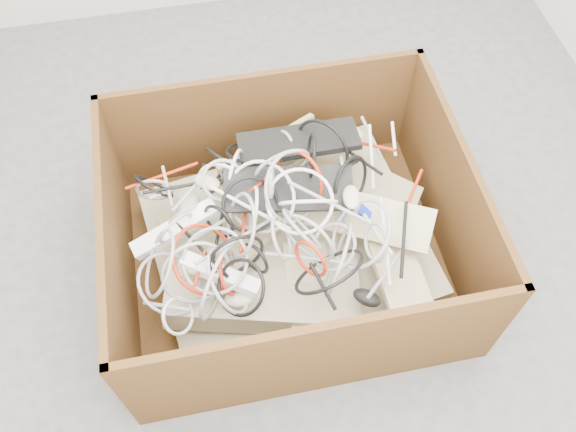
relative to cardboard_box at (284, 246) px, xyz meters
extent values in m
plane|color=#4A4A4C|center=(0.10, 0.12, -0.14)|extent=(3.00, 3.00, 0.00)
cube|color=#371C0D|center=(0.02, 0.00, -0.12)|extent=(1.21, 1.01, 0.03)
cube|color=#371C0D|center=(0.02, 0.49, 0.13)|extent=(1.21, 0.03, 0.52)
cube|color=#371C0D|center=(0.02, -0.49, 0.13)|extent=(1.21, 0.02, 0.52)
cube|color=#371C0D|center=(0.61, 0.00, 0.13)|extent=(0.02, 0.96, 0.52)
cube|color=#371C0D|center=(-0.58, 0.00, 0.13)|extent=(0.02, 0.96, 0.52)
cube|color=tan|center=(0.02, 0.02, -0.05)|extent=(1.06, 0.92, 0.20)
cube|color=tan|center=(-0.08, -0.05, 0.03)|extent=(0.76, 0.68, 0.21)
cube|color=#C7BB8C|center=(-0.23, 0.21, 0.06)|extent=(0.45, 0.31, 0.15)
cube|color=#C7BB8C|center=(0.35, 0.19, 0.07)|extent=(0.43, 0.38, 0.11)
cube|color=#C7BB8C|center=(0.04, -0.26, 0.05)|extent=(0.19, 0.44, 0.10)
cube|color=#C7BB8C|center=(-0.17, -0.06, 0.08)|extent=(0.44, 0.16, 0.14)
cube|color=#C7BB8C|center=(0.34, -0.18, 0.13)|extent=(0.16, 0.43, 0.08)
cube|color=#C7BB8C|center=(0.00, 0.29, 0.16)|extent=(0.41, 0.25, 0.16)
cube|color=#C7BB8C|center=(-0.13, 0.00, 0.12)|extent=(0.39, 0.41, 0.17)
cube|color=#C7BB8C|center=(0.29, -0.06, 0.19)|extent=(0.44, 0.34, 0.12)
cube|color=black|center=(0.10, 0.25, 0.27)|extent=(0.43, 0.16, 0.05)
cube|color=black|center=(0.02, 0.04, 0.29)|extent=(0.45, 0.21, 0.09)
ellipsoid|color=#C2B49C|center=(-0.31, 0.11, 0.20)|extent=(0.11, 0.11, 0.03)
ellipsoid|color=#C2B49C|center=(0.32, 0.31, 0.21)|extent=(0.10, 0.11, 0.03)
ellipsoid|color=#C2B49C|center=(-0.20, -0.26, 0.16)|extent=(0.10, 0.07, 0.03)
ellipsoid|color=#C2B49C|center=(0.22, -0.04, 0.31)|extent=(0.07, 0.10, 0.03)
ellipsoid|color=#C2B49C|center=(-0.24, 0.13, 0.29)|extent=(0.11, 0.10, 0.03)
ellipsoid|color=black|center=(0.21, -0.33, 0.14)|extent=(0.11, 0.10, 0.03)
ellipsoid|color=#C2B49C|center=(-0.06, 0.17, 0.19)|extent=(0.11, 0.08, 0.03)
ellipsoid|color=black|center=(0.00, 0.36, 0.16)|extent=(0.10, 0.06, 0.03)
cube|color=white|center=(-0.37, 0.01, 0.22)|extent=(0.32, 0.14, 0.13)
cube|color=white|center=(-0.24, -0.19, 0.21)|extent=(0.26, 0.18, 0.09)
cube|color=#0C1AB5|center=(0.27, -0.04, 0.21)|extent=(0.06, 0.06, 0.03)
torus|color=gray|center=(-0.43, 0.21, 0.18)|extent=(0.19, 0.04, 0.19)
torus|color=silver|center=(-0.19, 0.13, 0.27)|extent=(0.22, 0.09, 0.22)
torus|color=silver|center=(-0.40, -0.28, 0.16)|extent=(0.10, 0.16, 0.14)
torus|color=gray|center=(0.13, -0.23, 0.26)|extent=(0.17, 0.31, 0.35)
torus|color=gray|center=(-0.33, 0.05, 0.22)|extent=(0.17, 0.10, 0.16)
torus|color=silver|center=(0.07, -0.04, 0.31)|extent=(0.24, 0.12, 0.22)
torus|color=gray|center=(-0.26, -0.23, 0.23)|extent=(0.19, 0.31, 0.35)
torus|color=#A31F0B|center=(0.06, 0.06, 0.32)|extent=(0.20, 0.22, 0.26)
torus|color=black|center=(-0.19, -0.17, 0.28)|extent=(0.26, 0.07, 0.27)
torus|color=black|center=(-0.16, 0.26, 0.21)|extent=(0.19, 0.20, 0.24)
torus|color=#A31F0B|center=(-0.09, 0.12, 0.27)|extent=(0.23, 0.20, 0.16)
torus|color=gray|center=(0.03, -0.13, 0.30)|extent=(0.15, 0.20, 0.21)
torus|color=gray|center=(0.25, -0.21, 0.28)|extent=(0.07, 0.18, 0.18)
torus|color=black|center=(-0.11, 0.00, 0.30)|extent=(0.27, 0.21, 0.19)
torus|color=black|center=(0.24, 0.05, 0.26)|extent=(0.18, 0.20, 0.25)
torus|color=gray|center=(-0.19, 0.10, 0.32)|extent=(0.20, 0.16, 0.14)
torus|color=black|center=(-0.06, 0.24, 0.27)|extent=(0.22, 0.21, 0.15)
torus|color=black|center=(-0.13, -0.17, 0.24)|extent=(0.10, 0.13, 0.16)
torus|color=silver|center=(0.04, -0.05, 0.35)|extent=(0.23, 0.22, 0.11)
torus|color=gray|center=(0.03, 0.02, 0.33)|extent=(0.26, 0.28, 0.23)
torus|color=gray|center=(-0.43, -0.13, 0.25)|extent=(0.18, 0.30, 0.25)
torus|color=gray|center=(-0.22, -0.23, 0.24)|extent=(0.17, 0.32, 0.28)
torus|color=gray|center=(0.21, -0.17, 0.28)|extent=(0.20, 0.25, 0.18)
torus|color=#A31F0B|center=(-0.29, -0.14, 0.25)|extent=(0.26, 0.31, 0.22)
torus|color=black|center=(0.09, -0.28, 0.28)|extent=(0.29, 0.19, 0.25)
torus|color=black|center=(0.12, 0.13, 0.34)|extent=(0.05, 0.22, 0.22)
torus|color=gray|center=(0.05, -0.16, 0.30)|extent=(0.17, 0.18, 0.24)
torus|color=silver|center=(-0.07, 0.03, 0.30)|extent=(0.30, 0.24, 0.26)
torus|color=gray|center=(0.13, -0.17, 0.24)|extent=(0.20, 0.23, 0.14)
torus|color=#A31F0B|center=(0.04, -0.23, 0.30)|extent=(0.10, 0.16, 0.18)
torus|color=black|center=(0.18, 0.22, 0.26)|extent=(0.16, 0.24, 0.28)
torus|color=black|center=(-0.43, 0.22, 0.19)|extent=(0.13, 0.18, 0.19)
torus|color=gray|center=(-0.41, -0.16, 0.16)|extent=(0.27, 0.29, 0.15)
torus|color=gray|center=(-0.04, 0.02, 0.37)|extent=(0.05, 0.14, 0.14)
torus|color=silver|center=(-0.14, 0.16, 0.25)|extent=(0.12, 0.23, 0.25)
torus|color=gray|center=(-0.03, -0.13, 0.29)|extent=(0.09, 0.21, 0.20)
torus|color=gray|center=(0.01, 0.11, 0.34)|extent=(0.26, 0.09, 0.25)
torus|color=black|center=(-0.19, 0.16, 0.25)|extent=(0.12, 0.14, 0.15)
torus|color=gray|center=(-0.32, -0.18, 0.24)|extent=(0.25, 0.14, 0.25)
torus|color=black|center=(-0.19, -0.27, 0.27)|extent=(0.18, 0.24, 0.18)
torus|color=black|center=(-0.22, -0.02, 0.26)|extent=(0.13, 0.14, 0.18)
torus|color=gray|center=(-0.36, -0.01, 0.26)|extent=(0.15, 0.12, 0.15)
torus|color=gray|center=(-0.25, -0.16, 0.26)|extent=(0.29, 0.27, 0.14)
torus|color=gray|center=(0.06, 0.27, 0.24)|extent=(0.06, 0.16, 0.16)
torus|color=black|center=(0.22, 0.12, 0.26)|extent=(0.20, 0.14, 0.16)
torus|color=gray|center=(-0.15, -0.08, 0.32)|extent=(0.12, 0.27, 0.25)
torus|color=#A31F0B|center=(-0.22, -0.20, 0.21)|extent=(0.07, 0.14, 0.13)
torus|color=silver|center=(-0.10, -0.01, 0.29)|extent=(0.06, 0.21, 0.21)
cylinder|color=#A31F0B|center=(-0.15, -0.06, 0.26)|extent=(0.06, 0.21, 0.07)
cylinder|color=black|center=(-0.23, -0.05, 0.22)|extent=(0.08, 0.20, 0.05)
cylinder|color=gray|center=(0.13, 0.26, 0.27)|extent=(0.18, 0.04, 0.01)
cylinder|color=black|center=(0.28, 0.16, 0.26)|extent=(0.14, 0.23, 0.05)
cylinder|color=black|center=(-0.25, 0.18, 0.26)|extent=(0.03, 0.12, 0.03)
cylinder|color=gray|center=(0.13, -0.06, 0.33)|extent=(0.23, 0.16, 0.09)
cylinder|color=gray|center=(0.04, -0.20, 0.24)|extent=(0.28, 0.08, 0.07)
cylinder|color=silver|center=(0.45, 0.23, 0.24)|extent=(0.03, 0.13, 0.05)
cylinder|color=black|center=(0.35, -0.20, 0.25)|extent=(0.11, 0.26, 0.05)
cylinder|color=#A31F0B|center=(0.45, -0.01, 0.22)|extent=(0.13, 0.17, 0.05)
cylinder|color=gray|center=(0.39, 0.27, 0.20)|extent=(0.04, 0.20, 0.03)
cylinder|color=silver|center=(0.23, 0.09, 0.25)|extent=(0.04, 0.25, 0.02)
cylinder|color=gray|center=(-0.31, 0.11, 0.26)|extent=(0.12, 0.11, 0.04)
cylinder|color=gray|center=(-0.38, 0.18, 0.23)|extent=(0.03, 0.19, 0.03)
cylinder|color=gray|center=(-0.19, 0.00, 0.24)|extent=(0.24, 0.17, 0.09)
cylinder|color=silver|center=(0.27, -0.17, 0.28)|extent=(0.04, 0.20, 0.08)
cylinder|color=#A31F0B|center=(-0.31, -0.17, 0.23)|extent=(0.07, 0.13, 0.03)
cylinder|color=gray|center=(-0.42, -0.25, 0.19)|extent=(0.15, 0.07, 0.03)
cylinder|color=gray|center=(0.19, -0.01, 0.24)|extent=(0.12, 0.22, 0.05)
cylinder|color=gray|center=(-0.18, -0.11, 0.28)|extent=(0.26, 0.15, 0.06)
cylinder|color=gray|center=(-0.08, 0.14, 0.29)|extent=(0.14, 0.09, 0.03)
cylinder|color=black|center=(0.06, -0.31, 0.26)|extent=(0.06, 0.15, 0.06)
cylinder|color=gray|center=(-0.38, 0.17, 0.22)|extent=(0.13, 0.06, 0.04)
cylinder|color=silver|center=(0.30, -0.18, 0.24)|extent=(0.06, 0.29, 0.08)
cylinder|color=gray|center=(0.28, -0.28, 0.22)|extent=(0.18, 0.17, 0.03)
cylinder|color=#A31F0B|center=(0.34, 0.22, 0.24)|extent=(0.18, 0.16, 0.08)
cylinder|color=black|center=(-0.33, 0.17, 0.23)|extent=(0.27, 0.03, 0.03)
cylinder|color=#A31F0B|center=(-0.39, 0.24, 0.22)|extent=(0.26, 0.07, 0.03)
cylinder|color=silver|center=(-0.11, -0.02, 0.32)|extent=(0.24, 0.20, 0.06)
cylinder|color=silver|center=(0.34, 0.15, 0.25)|extent=(0.05, 0.23, 0.08)
cylinder|color=black|center=(-0.29, -0.10, 0.24)|extent=(0.15, 0.24, 0.02)
camera|label=1|loc=(-0.21, -1.11, 1.93)|focal=37.92mm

